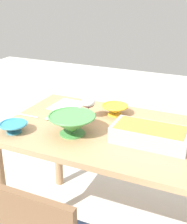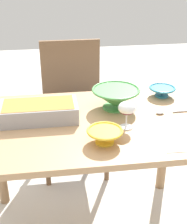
{
  "view_description": "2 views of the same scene",
  "coord_description": "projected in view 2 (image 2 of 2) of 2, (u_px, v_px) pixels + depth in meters",
  "views": [
    {
      "loc": [
        -0.56,
        1.45,
        1.5
      ],
      "look_at": [
        0.09,
        -0.0,
        0.83
      ],
      "focal_mm": 48.69,
      "sensor_mm": 36.0,
      "label": 1
    },
    {
      "loc": [
        -0.19,
        -1.46,
        1.54
      ],
      "look_at": [
        0.01,
        -0.02,
        0.8
      ],
      "focal_mm": 53.04,
      "sensor_mm": 36.0,
      "label": 2
    }
  ],
  "objects": [
    {
      "name": "small_bowl",
      "position": [
        116.0,
        98.0,
        1.79
      ],
      "size": [
        0.26,
        0.26,
        0.11
      ],
      "color": "#4C994C",
      "rests_on": "dining_table"
    },
    {
      "name": "napkin",
      "position": [
        180.0,
        138.0,
        1.53
      ],
      "size": [
        0.2,
        0.23,
        0.0
      ],
      "primitive_type": "cube",
      "rotation": [
        0.0,
        0.0,
        -0.03
      ],
      "color": "white",
      "rests_on": "dining_table"
    },
    {
      "name": "dining_table",
      "position": [
        91.0,
        141.0,
        1.73
      ],
      "size": [
        1.2,
        0.77,
        0.74
      ],
      "color": "tan",
      "rests_on": "ground_plane"
    },
    {
      "name": "chair",
      "position": [
        73.0,
        101.0,
        2.44
      ],
      "size": [
        0.46,
        0.45,
        0.94
      ],
      "color": "#334772",
      "rests_on": "ground_plane"
    },
    {
      "name": "serving_spoon",
      "position": [
        169.0,
        112.0,
        1.76
      ],
      "size": [
        0.24,
        0.03,
        0.01
      ],
      "color": "silver",
      "rests_on": "dining_table"
    },
    {
      "name": "serving_bowl",
      "position": [
        162.0,
        91.0,
        1.94
      ],
      "size": [
        0.15,
        0.15,
        0.06
      ],
      "color": "teal",
      "rests_on": "dining_table"
    },
    {
      "name": "casserole_dish",
      "position": [
        39.0,
        111.0,
        1.67
      ],
      "size": [
        0.39,
        0.19,
        0.09
      ],
      "color": "#99999E",
      "rests_on": "dining_table"
    },
    {
      "name": "wine_glass",
      "position": [
        127.0,
        109.0,
        1.57
      ],
      "size": [
        0.08,
        0.08,
        0.14
      ],
      "color": "white",
      "rests_on": "dining_table"
    },
    {
      "name": "mixing_bowl",
      "position": [
        105.0,
        135.0,
        1.48
      ],
      "size": [
        0.16,
        0.16,
        0.07
      ],
      "color": "yellow",
      "rests_on": "dining_table"
    }
  ]
}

